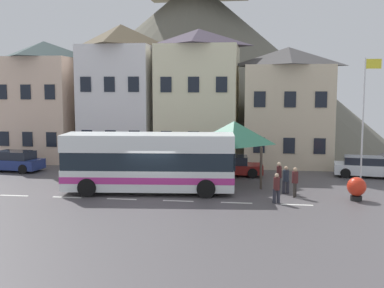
% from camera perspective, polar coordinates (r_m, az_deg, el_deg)
% --- Properties ---
extents(ground_plane, '(40.00, 60.00, 0.07)m').
position_cam_1_polar(ground_plane, '(26.20, -4.53, -6.18)').
color(ground_plane, '#514D4F').
extents(townhouse_00, '(5.68, 6.73, 9.50)m').
position_cam_1_polar(townhouse_00, '(41.06, -16.97, 4.96)').
color(townhouse_00, beige).
rests_on(townhouse_00, ground_plane).
extents(townhouse_01, '(5.38, 6.41, 10.70)m').
position_cam_1_polar(townhouse_01, '(38.63, -8.31, 5.98)').
color(townhouse_01, white).
rests_on(townhouse_01, ground_plane).
extents(townhouse_02, '(5.95, 5.92, 10.23)m').
position_cam_1_polar(townhouse_02, '(37.15, 0.80, 5.65)').
color(townhouse_02, beige).
rests_on(townhouse_02, ground_plane).
extents(townhouse_03, '(6.25, 6.05, 8.80)m').
position_cam_1_polar(townhouse_03, '(37.02, 11.25, 4.41)').
color(townhouse_03, beige).
rests_on(townhouse_03, ground_plane).
extents(hilltop_castle, '(42.04, 42.04, 25.51)m').
position_cam_1_polar(hilltop_castle, '(55.04, 0.35, 10.32)').
color(hilltop_castle, '#615E51').
rests_on(hilltop_castle, ground_plane).
extents(transit_bus, '(9.57, 3.36, 3.28)m').
position_cam_1_polar(transit_bus, '(26.64, -5.12, -2.28)').
color(transit_bus, white).
rests_on(transit_bus, ground_plane).
extents(bus_shelter, '(3.60, 3.60, 3.79)m').
position_cam_1_polar(bus_shelter, '(29.25, 5.01, 1.33)').
color(bus_shelter, '#473D33').
rests_on(bus_shelter, ground_plane).
extents(parked_car_00, '(4.18, 2.09, 1.29)m').
position_cam_1_polar(parked_car_00, '(32.00, 4.61, -2.60)').
color(parked_car_00, maroon).
rests_on(parked_car_00, ground_plane).
extents(parked_car_01, '(4.27, 2.39, 1.32)m').
position_cam_1_polar(parked_car_01, '(33.46, 19.91, -2.55)').
color(parked_car_01, white).
rests_on(parked_car_01, ground_plane).
extents(parked_car_02, '(4.28, 2.26, 1.41)m').
position_cam_1_polar(parked_car_02, '(35.79, -20.39, -1.93)').
color(parked_car_02, navy).
rests_on(parked_car_02, ground_plane).
extents(pedestrian_00, '(0.39, 0.33, 1.52)m').
position_cam_1_polar(pedestrian_00, '(26.98, 11.07, -4.13)').
color(pedestrian_00, '#2D2D38').
rests_on(pedestrian_00, ground_plane).
extents(pedestrian_01, '(0.29, 0.33, 1.62)m').
position_cam_1_polar(pedestrian_01, '(27.66, 10.28, -3.64)').
color(pedestrian_01, black).
rests_on(pedestrian_01, ground_plane).
extents(pedestrian_02, '(0.33, 0.33, 1.60)m').
position_cam_1_polar(pedestrian_02, '(26.13, 12.12, -4.15)').
color(pedestrian_02, '#38332D').
rests_on(pedestrian_02, ground_plane).
extents(pedestrian_03, '(0.38, 0.32, 1.53)m').
position_cam_1_polar(pedestrian_03, '(24.68, 9.99, -5.13)').
color(pedestrian_03, '#2D2D38').
rests_on(pedestrian_03, ground_plane).
extents(public_bench, '(1.64, 0.48, 0.87)m').
position_cam_1_polar(public_bench, '(32.15, 2.86, -2.84)').
color(public_bench, '#33473D').
rests_on(public_bench, ground_plane).
extents(flagpole, '(0.95, 0.10, 7.53)m').
position_cam_1_polar(flagpole, '(29.98, 19.79, 3.50)').
color(flagpole, silver).
rests_on(flagpole, ground_plane).
extents(harbour_buoy, '(0.98, 0.98, 1.23)m').
position_cam_1_polar(harbour_buoy, '(26.26, 18.93, -4.90)').
color(harbour_buoy, black).
rests_on(harbour_buoy, ground_plane).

